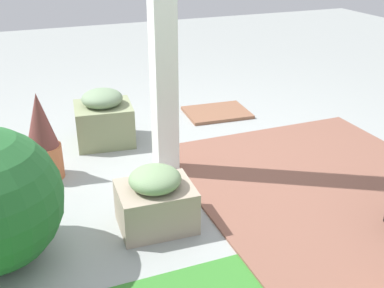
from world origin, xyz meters
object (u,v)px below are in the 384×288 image
object	(u,v)px
stone_planter_mid	(156,200)
porch_pillar	(162,16)
terracotta_pot_spiky	(42,139)
doormat	(217,112)
stone_planter_nearest	(104,119)

from	to	relation	value
stone_planter_mid	porch_pillar	bearing A→B (deg)	-113.46
porch_pillar	terracotta_pot_spiky	distance (m)	1.19
doormat	terracotta_pot_spiky	bearing A→B (deg)	22.89
porch_pillar	stone_planter_nearest	size ratio (longest dim) A/B	4.49
stone_planter_nearest	stone_planter_mid	size ratio (longest dim) A/B	1.09
stone_planter_nearest	stone_planter_mid	distance (m)	1.32
porch_pillar	stone_planter_nearest	world-z (taller)	porch_pillar
stone_planter_nearest	terracotta_pot_spiky	world-z (taller)	terracotta_pot_spiky
stone_planter_nearest	stone_planter_mid	bearing A→B (deg)	91.22
stone_planter_nearest	terracotta_pot_spiky	size ratio (longest dim) A/B	0.79
porch_pillar	doormat	xyz separation A→B (m)	(-0.83, -0.93, -1.11)
porch_pillar	stone_planter_mid	size ratio (longest dim) A/B	4.92
terracotta_pot_spiky	doormat	distance (m)	1.82
stone_planter_mid	terracotta_pot_spiky	world-z (taller)	terracotta_pot_spiky
stone_planter_nearest	doormat	distance (m)	1.18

